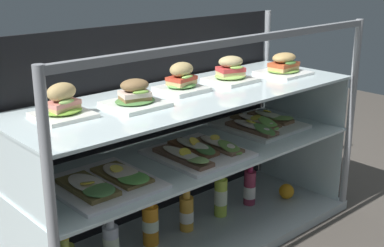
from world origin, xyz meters
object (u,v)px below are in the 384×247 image
Objects in this scene: plated_roll_sandwich_center at (62,105)px; plated_roll_sandwich_mid_left at (231,72)px; open_sandwich_tray_near_left_corner at (105,182)px; plated_roll_sandwich_far_right at (182,80)px; juice_bottle_back_right at (111,244)px; juice_bottle_near_post at (187,213)px; orange_fruit_beside_bottles at (286,191)px; juice_bottle_front_middle at (221,196)px; juice_bottle_front_right_end at (150,224)px; open_sandwich_tray_far_right at (260,124)px; plated_roll_sandwich_right_of_center at (284,66)px; open_sandwich_tray_mid_right at (199,151)px; juice_bottle_tucked_behind at (250,188)px; plated_roll_sandwich_left_of_center at (135,97)px.

plated_roll_sandwich_mid_left is (0.80, -0.01, -0.00)m from plated_roll_sandwich_center.
open_sandwich_tray_near_left_corner is (0.09, -0.10, -0.28)m from plated_roll_sandwich_center.
plated_roll_sandwich_center is 0.53m from plated_roll_sandwich_far_right.
juice_bottle_near_post is at bearing 1.25° from juice_bottle_back_right.
orange_fruit_beside_bottles is at bearing -9.90° from juice_bottle_near_post.
juice_bottle_front_middle reaches higher than juice_bottle_back_right.
plated_roll_sandwich_center is 0.68m from juice_bottle_front_right_end.
plated_roll_sandwich_far_right is 0.49× the size of open_sandwich_tray_near_left_corner.
plated_roll_sandwich_center reaches higher than orange_fruit_beside_bottles.
open_sandwich_tray_far_right reaches higher than orange_fruit_beside_bottles.
juice_bottle_back_right is at bearing 179.68° from open_sandwich_tray_far_right.
juice_bottle_near_post is (-0.55, 0.06, -0.58)m from plated_roll_sandwich_right_of_center.
open_sandwich_tray_mid_right is at bearing 0.17° from open_sandwich_tray_near_left_corner.
open_sandwich_tray_mid_right is 0.37m from juice_bottle_front_middle.
plated_roll_sandwich_right_of_center is 0.63m from orange_fruit_beside_bottles.
plated_roll_sandwich_far_right is 0.71m from juice_bottle_tucked_behind.
plated_roll_sandwich_far_right is 0.87m from orange_fruit_beside_bottles.
plated_roll_sandwich_left_of_center reaches higher than juice_bottle_tucked_behind.
plated_roll_sandwich_mid_left is 0.64m from juice_bottle_near_post.
juice_bottle_front_right_end is 0.95× the size of juice_bottle_front_middle.
plated_roll_sandwich_far_right reaches higher than open_sandwich_tray_mid_right.
juice_bottle_tucked_behind is at bearing -4.26° from plated_roll_sandwich_far_right.
plated_roll_sandwich_center is 0.61m from open_sandwich_tray_mid_right.
open_sandwich_tray_far_right is at bearing 2.27° from plated_roll_sandwich_left_of_center.
juice_bottle_back_right is 0.61m from juice_bottle_front_middle.
plated_roll_sandwich_mid_left is at bearing 176.18° from open_sandwich_tray_far_right.
juice_bottle_front_right_end is at bearing 151.87° from open_sandwich_tray_mid_right.
open_sandwich_tray_near_left_corner reaches higher than juice_bottle_front_middle.
juice_bottle_back_right reaches higher than juice_bottle_near_post.
juice_bottle_near_post is at bearing 170.10° from orange_fruit_beside_bottles.
plated_roll_sandwich_left_of_center is 1.13× the size of plated_roll_sandwich_far_right.
open_sandwich_tray_near_left_corner is (-0.45, -0.10, -0.28)m from plated_roll_sandwich_far_right.
plated_roll_sandwich_center is at bearing 174.19° from orange_fruit_beside_bottles.
plated_roll_sandwich_far_right is at bearing 175.74° from juice_bottle_tucked_behind.
plated_roll_sandwich_right_of_center is at bearing -15.08° from juice_bottle_tucked_behind.
orange_fruit_beside_bottles is (0.12, -0.09, -0.36)m from open_sandwich_tray_far_right.
plated_roll_sandwich_far_right is at bearing 176.70° from open_sandwich_tray_far_right.
plated_roll_sandwich_right_of_center reaches higher than open_sandwich_tray_mid_right.
juice_bottle_tucked_behind is (0.41, -0.03, -0.59)m from plated_roll_sandwich_far_right.
plated_roll_sandwich_left_of_center is 0.84m from plated_roll_sandwich_right_of_center.
juice_bottle_front_middle is at bearing 21.02° from open_sandwich_tray_mid_right.
plated_roll_sandwich_mid_left is 0.77m from open_sandwich_tray_near_left_corner.
plated_roll_sandwich_far_right reaches higher than juice_bottle_front_middle.
open_sandwich_tray_far_right is at bearing 154.14° from plated_roll_sandwich_right_of_center.
plated_roll_sandwich_far_right reaches higher than juice_bottle_near_post.
open_sandwich_tray_near_left_corner is (-0.72, -0.09, -0.27)m from plated_roll_sandwich_mid_left.
juice_bottle_back_right is at bearing 52.05° from open_sandwich_tray_near_left_corner.
plated_roll_sandwich_center is 1.03× the size of plated_roll_sandwich_far_right.
plated_roll_sandwich_mid_left reaches higher than plated_roll_sandwich_right_of_center.
juice_bottle_near_post is 0.93× the size of juice_bottle_tucked_behind.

